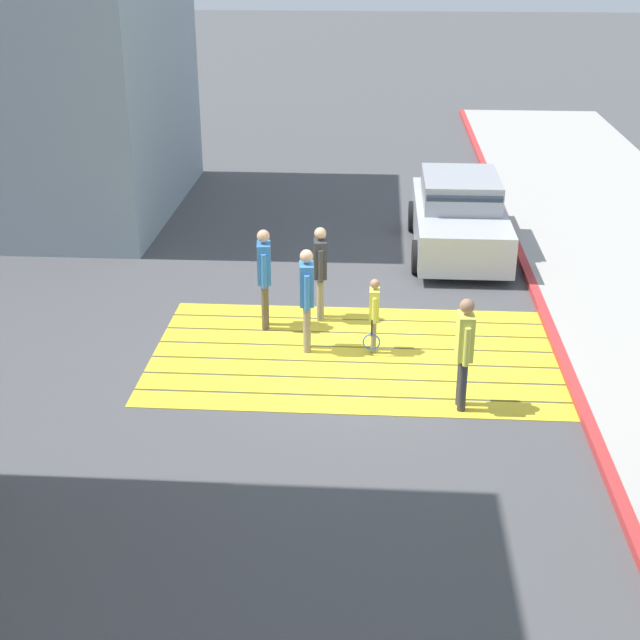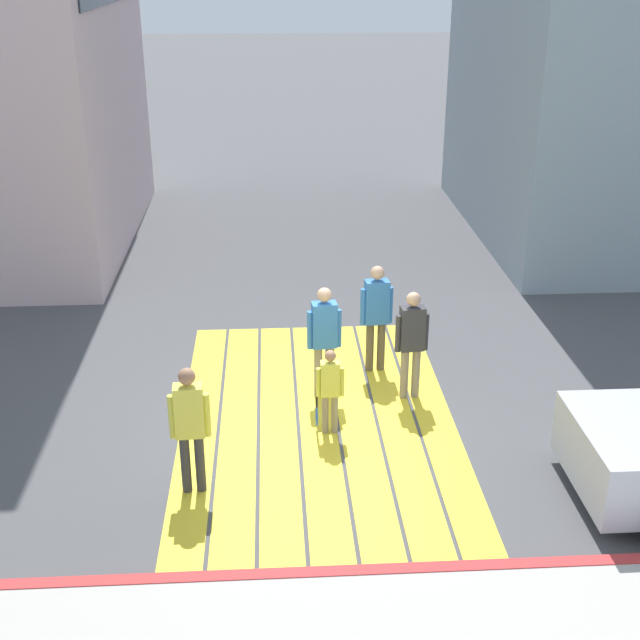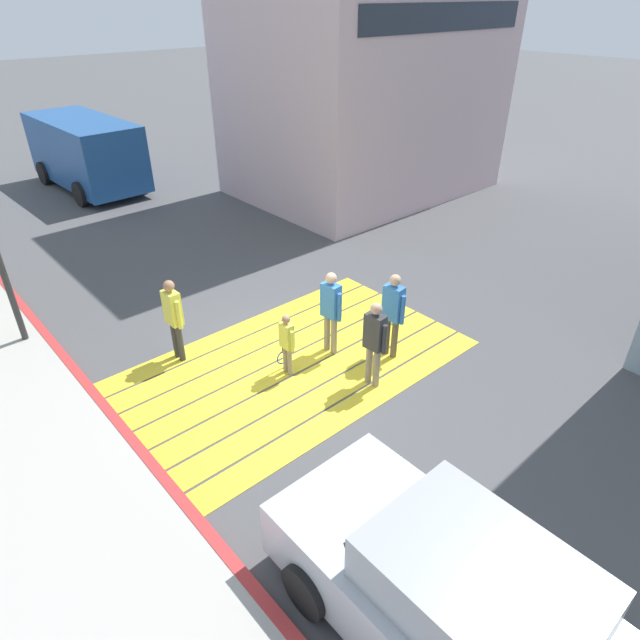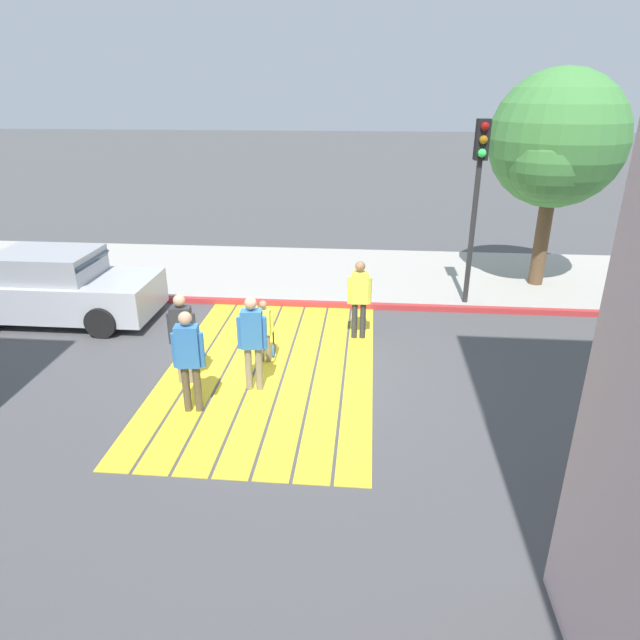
{
  "view_description": "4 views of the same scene",
  "coord_description": "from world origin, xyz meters",
  "px_view_note": "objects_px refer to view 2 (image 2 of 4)",
  "views": [
    {
      "loc": [
        -0.29,
        12.85,
        6.31
      ],
      "look_at": [
        0.5,
        0.78,
        0.95
      ],
      "focal_mm": 50.53,
      "sensor_mm": 36.0,
      "label": 1
    },
    {
      "loc": [
        -10.24,
        0.59,
        6.05
      ],
      "look_at": [
        0.73,
        -0.08,
        1.23
      ],
      "focal_mm": 47.5,
      "sensor_mm": 36.0,
      "label": 2
    },
    {
      "loc": [
        -5.12,
        -6.51,
        6.03
      ],
      "look_at": [
        0.19,
        -0.49,
        1.11
      ],
      "focal_mm": 30.26,
      "sensor_mm": 36.0,
      "label": 3
    },
    {
      "loc": [
        9.12,
        1.75,
        4.87
      ],
      "look_at": [
        -0.68,
        0.87,
        0.74
      ],
      "focal_mm": 31.32,
      "sensor_mm": 36.0,
      "label": 4
    }
  ],
  "objects_px": {
    "pedestrian_adult_lead": "(190,422)",
    "pedestrian_teen_behind": "(324,334)",
    "pedestrian_adult_side": "(412,338)",
    "pedestrian_adult_trailing": "(376,311)",
    "pedestrian_child_with_racket": "(329,388)"
  },
  "relations": [
    {
      "from": "pedestrian_adult_lead",
      "to": "pedestrian_adult_side",
      "type": "xyz_separation_m",
      "value": [
        2.18,
        -2.98,
        -0.0
      ]
    },
    {
      "from": "pedestrian_adult_side",
      "to": "pedestrian_teen_behind",
      "type": "height_order",
      "value": "pedestrian_teen_behind"
    },
    {
      "from": "pedestrian_adult_trailing",
      "to": "pedestrian_child_with_racket",
      "type": "height_order",
      "value": "pedestrian_adult_trailing"
    },
    {
      "from": "pedestrian_adult_trailing",
      "to": "pedestrian_child_with_racket",
      "type": "distance_m",
      "value": 2.04
    },
    {
      "from": "pedestrian_adult_side",
      "to": "pedestrian_adult_trailing",
      "type": "bearing_deg",
      "value": 23.81
    },
    {
      "from": "pedestrian_teen_behind",
      "to": "pedestrian_child_with_racket",
      "type": "xyz_separation_m",
      "value": [
        -1.06,
        0.0,
        -0.3
      ]
    },
    {
      "from": "pedestrian_adult_side",
      "to": "pedestrian_teen_behind",
      "type": "distance_m",
      "value": 1.25
    },
    {
      "from": "pedestrian_adult_lead",
      "to": "pedestrian_teen_behind",
      "type": "relative_size",
      "value": 0.98
    },
    {
      "from": "pedestrian_child_with_racket",
      "to": "pedestrian_adult_lead",
      "type": "bearing_deg",
      "value": 125.85
    },
    {
      "from": "pedestrian_adult_side",
      "to": "pedestrian_child_with_racket",
      "type": "distance_m",
      "value": 1.58
    },
    {
      "from": "pedestrian_adult_lead",
      "to": "pedestrian_teen_behind",
      "type": "bearing_deg",
      "value": -36.85
    },
    {
      "from": "pedestrian_teen_behind",
      "to": "pedestrian_child_with_racket",
      "type": "bearing_deg",
      "value": 179.96
    },
    {
      "from": "pedestrian_adult_lead",
      "to": "pedestrian_adult_trailing",
      "type": "bearing_deg",
      "value": -39.91
    },
    {
      "from": "pedestrian_adult_trailing",
      "to": "pedestrian_adult_side",
      "type": "distance_m",
      "value": 0.99
    },
    {
      "from": "pedestrian_adult_trailing",
      "to": "pedestrian_adult_lead",
      "type": "bearing_deg",
      "value": 140.09
    }
  ]
}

